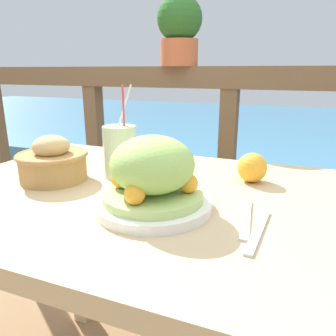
{
  "coord_description": "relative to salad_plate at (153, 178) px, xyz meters",
  "views": [
    {
      "loc": [
        0.28,
        -0.66,
        1.04
      ],
      "look_at": [
        0.01,
        0.01,
        0.82
      ],
      "focal_mm": 35.0,
      "sensor_mm": 36.0,
      "label": 1
    }
  ],
  "objects": [
    {
      "name": "orange_near_basket",
      "position": [
        0.17,
        0.25,
        -0.03
      ],
      "size": [
        0.08,
        0.08,
        0.08
      ],
      "color": "#F9A328",
      "rests_on": "patio_table"
    },
    {
      "name": "sea_backdrop",
      "position": [
        -0.02,
        3.32,
        -0.6
      ],
      "size": [
        12.0,
        4.0,
        0.46
      ],
      "color": "teal",
      "rests_on": "ground_plane"
    },
    {
      "name": "bread_basket",
      "position": [
        -0.32,
        0.07,
        -0.02
      ],
      "size": [
        0.18,
        0.18,
        0.12
      ],
      "color": "#AD7F47",
      "rests_on": "patio_table"
    },
    {
      "name": "railing_fence",
      "position": [
        -0.02,
        0.82,
        -0.1
      ],
      "size": [
        2.8,
        0.08,
        1.06
      ],
      "color": "brown",
      "rests_on": "ground_plane"
    },
    {
      "name": "salad_plate",
      "position": [
        0.0,
        0.0,
        0.0
      ],
      "size": [
        0.24,
        0.24,
        0.15
      ],
      "color": "white",
      "rests_on": "patio_table"
    },
    {
      "name": "knife",
      "position": [
        0.22,
        -0.03,
        -0.06
      ],
      "size": [
        0.03,
        0.18,
        0.0
      ],
      "color": "silver",
      "rests_on": "patio_table"
    },
    {
      "name": "patio_table",
      "position": [
        -0.02,
        0.09,
        -0.18
      ],
      "size": [
        1.13,
        0.73,
        0.76
      ],
      "color": "tan",
      "rests_on": "ground_plane"
    },
    {
      "name": "potted_plant",
      "position": [
        -0.24,
        0.82,
        0.38
      ],
      "size": [
        0.19,
        0.19,
        0.29
      ],
      "color": "#B75B38",
      "rests_on": "railing_fence"
    },
    {
      "name": "drink_glass",
      "position": [
        -0.17,
        0.16,
        0.0
      ],
      "size": [
        0.09,
        0.09,
        0.24
      ],
      "color": "beige",
      "rests_on": "patio_table"
    },
    {
      "name": "fork",
      "position": [
        0.19,
        0.02,
        -0.06
      ],
      "size": [
        0.04,
        0.18,
        0.0
      ],
      "color": "silver",
      "rests_on": "patio_table"
    }
  ]
}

